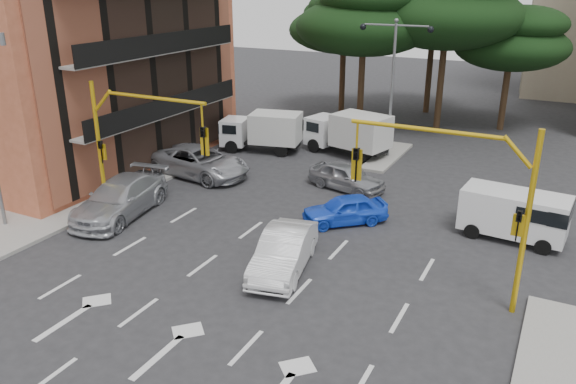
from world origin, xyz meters
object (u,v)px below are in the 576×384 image
at_px(car_silver_cross_a, 199,162).
at_px(box_truck_a, 262,132).
at_px(car_blue_compact, 345,209).
at_px(van_white, 514,215).
at_px(car_silver_cross_b, 347,176).
at_px(box_truck_b, 347,134).
at_px(signal_mast_right, 468,189).
at_px(street_lamp_center, 394,65).
at_px(car_silver_wagon, 120,198).
at_px(signal_mast_left, 129,136).
at_px(car_white_hatch, 284,251).

relative_size(car_silver_cross_a, box_truck_a, 1.17).
relative_size(car_blue_compact, van_white, 0.91).
bearing_deg(van_white, car_silver_cross_a, -87.09).
distance_m(car_silver_cross_b, box_truck_a, 8.10).
height_order(van_white, box_truck_b, box_truck_b).
distance_m(signal_mast_right, box_truck_b, 16.55).
xyz_separation_m(street_lamp_center, car_silver_cross_b, (-0.22, -6.08, -4.75)).
bearing_deg(street_lamp_center, signal_mast_right, -64.09).
distance_m(car_silver_cross_b, van_white, 8.39).
bearing_deg(box_truck_b, signal_mast_right, -131.83).
relative_size(signal_mast_right, street_lamp_center, 0.77).
xyz_separation_m(signal_mast_right, street_lamp_center, (-6.80, 14.01, 1.54)).
bearing_deg(signal_mast_right, car_silver_wagon, 178.92).
relative_size(street_lamp_center, car_silver_cross_a, 1.36).
bearing_deg(street_lamp_center, signal_mast_left, -115.91).
bearing_deg(car_white_hatch, car_silver_wagon, 160.48).
distance_m(car_white_hatch, car_silver_cross_a, 11.37).
bearing_deg(street_lamp_center, car_white_hatch, -86.80).
xyz_separation_m(car_blue_compact, box_truck_b, (-3.63, 9.48, 0.66)).
bearing_deg(box_truck_a, car_silver_cross_b, -131.93).
height_order(box_truck_a, box_truck_b, box_truck_b).
bearing_deg(car_silver_cross_a, signal_mast_right, -106.36).
distance_m(car_blue_compact, box_truck_b, 10.17).
distance_m(street_lamp_center, box_truck_b, 4.81).
height_order(street_lamp_center, car_blue_compact, street_lamp_center).
height_order(signal_mast_left, box_truck_b, signal_mast_left).
bearing_deg(van_white, street_lamp_center, -131.64).
xyz_separation_m(car_silver_cross_b, van_white, (8.09, -2.21, 0.33)).
relative_size(car_silver_cross_b, van_white, 0.99).
relative_size(signal_mast_left, van_white, 1.48).
height_order(street_lamp_center, box_truck_b, street_lamp_center).
height_order(street_lamp_center, car_white_hatch, street_lamp_center).
distance_m(signal_mast_right, car_white_hatch, 6.80).
bearing_deg(signal_mast_right, street_lamp_center, 115.91).
bearing_deg(signal_mast_left, signal_mast_right, 0.00).
relative_size(car_silver_wagon, van_white, 1.38).
xyz_separation_m(car_silver_wagon, van_white, (15.86, 5.44, 0.20)).
bearing_deg(signal_mast_right, van_white, 79.48).
distance_m(car_blue_compact, van_white, 6.85).
height_order(signal_mast_left, car_white_hatch, signal_mast_left).
height_order(car_silver_cross_a, car_silver_cross_b, car_silver_cross_a).
relative_size(signal_mast_left, box_truck_a, 1.23).
bearing_deg(street_lamp_center, car_blue_compact, -82.90).
bearing_deg(street_lamp_center, box_truck_a, -163.36).
bearing_deg(car_silver_wagon, car_white_hatch, -16.91).
height_order(car_blue_compact, car_silver_cross_a, car_silver_cross_a).
height_order(car_blue_compact, van_white, van_white).
bearing_deg(car_white_hatch, signal_mast_left, 161.37).
distance_m(car_silver_wagon, box_truck_a, 11.57).
bearing_deg(signal_mast_left, box_truck_a, 92.42).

